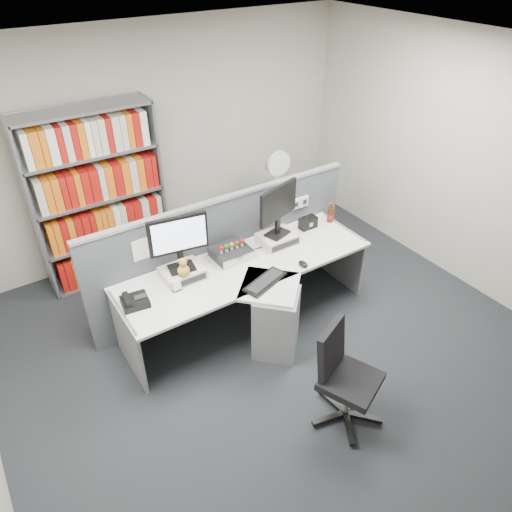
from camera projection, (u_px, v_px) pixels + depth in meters
ground at (293, 368)px, 4.53m from camera, size 5.50×5.50×0.00m
room_shell at (304, 201)px, 3.51m from camera, size 5.04×5.54×2.72m
partition at (225, 250)px, 5.02m from camera, size 3.00×0.08×1.27m
desk at (259, 297)px, 4.68m from camera, size 2.60×1.20×0.72m
monitor_riser_left at (182, 273)px, 4.49m from camera, size 0.38×0.31×0.10m
monitor_riser_right at (277, 239)px, 4.98m from camera, size 0.38×0.31×0.10m
monitor_left at (179, 239)px, 4.27m from camera, size 0.54×0.21×0.56m
monitor_right at (278, 207)px, 4.77m from camera, size 0.53×0.23×0.55m
desktop_pc at (231, 253)px, 4.77m from camera, size 0.37×0.33×0.10m
figurines at (232, 245)px, 4.70m from camera, size 0.29×0.05×0.09m
keyboard at (265, 282)px, 4.43m from camera, size 0.50×0.31×0.03m
mouse at (303, 264)px, 4.65m from camera, size 0.07×0.12×0.04m
desk_phone at (134, 301)px, 4.17m from camera, size 0.25×0.24×0.10m
desk_calendar at (176, 286)px, 4.33m from camera, size 0.09×0.07×0.11m
plush_toy at (183, 268)px, 4.32m from camera, size 0.11×0.11×0.19m
speaker at (308, 223)px, 5.22m from camera, size 0.19×0.11×0.13m
cola_bottle at (330, 215)px, 5.32m from camera, size 0.07×0.07×0.23m
shelving_unit at (99, 200)px, 5.25m from camera, size 1.41×0.40×2.00m
filing_cabinet at (276, 214)px, 6.24m from camera, size 0.45×0.61×0.70m
desk_fan at (277, 166)px, 5.86m from camera, size 0.32×0.19×0.53m
office_chair at (343, 374)px, 3.84m from camera, size 0.60×0.60×0.91m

